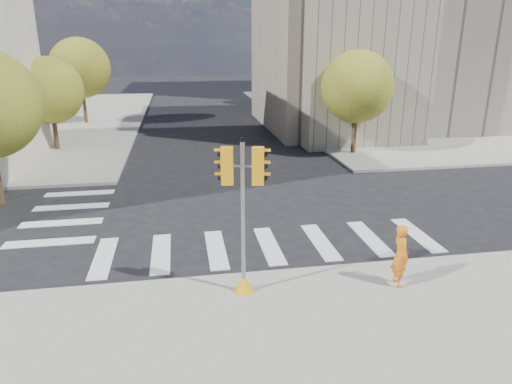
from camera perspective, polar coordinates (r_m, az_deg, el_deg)
ground at (r=17.36m, az=0.70°, el=-3.93°), size 160.00×160.00×0.00m
sidewalk_far_right at (r=48.11m, az=19.12°, el=9.54°), size 28.00×40.00×0.15m
civic_building at (r=39.53m, az=19.23°, el=18.35°), size 26.00×16.00×19.39m
tree_lw_mid at (r=30.88m, az=-24.39°, el=11.50°), size 4.00×4.00×5.77m
tree_lw_far at (r=40.57m, az=-21.14°, el=14.25°), size 4.80×4.80×6.95m
tree_re_near at (r=27.94m, az=12.54°, el=12.71°), size 4.20×4.20×6.16m
tree_re_mid at (r=39.27m, az=5.90°, el=14.97°), size 4.60×4.60×6.66m
tree_re_far at (r=50.95m, az=2.19°, el=15.24°), size 4.00×4.00×5.88m
lamp_near at (r=31.80m, az=10.74°, el=14.40°), size 0.35×0.18×8.11m
lamp_far at (r=45.19m, az=4.46°, el=15.71°), size 0.35×0.18×8.11m
traffic_signal at (r=11.80m, az=-1.62°, el=-4.88°), size 1.08×0.56×4.21m
photographer at (r=13.12m, az=17.61°, el=-7.57°), size 0.43×0.65×1.77m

